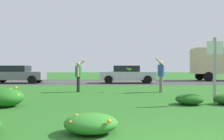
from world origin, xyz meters
name	(u,v)px	position (x,y,z in m)	size (l,w,h in m)	color
ground_plane	(132,92)	(0.00, 9.31, 0.00)	(120.00, 120.00, 0.00)	#26601E
highway_strip	(122,82)	(0.00, 18.62, 0.00)	(120.00, 8.25, 0.01)	#38383A
highway_center_stripe	(122,82)	(0.00, 18.62, 0.01)	(120.00, 0.16, 0.00)	yellow
daylily_clump_front_center	(6,98)	(-4.47, 4.78, 0.29)	(1.10, 1.14, 0.62)	#23661E
daylily_clump_mid_left	(91,123)	(-1.49, 1.65, 0.19)	(1.02, 0.87, 0.38)	#2D7526
daylily_clump_mid_right	(189,99)	(1.57, 5.18, 0.18)	(0.94, 0.87, 0.36)	#1E5619
sign_post_near_path	(215,64)	(2.46, 5.23, 1.39)	(0.56, 0.10, 2.29)	#93969B
person_thrower_green_shirt	(78,74)	(-2.78, 9.48, 0.93)	(0.50, 0.49, 1.68)	#287038
person_catcher_blue_shirt	(161,73)	(1.49, 9.30, 0.97)	(0.49, 0.49, 1.78)	#2D4C9E
frisbee_lime	(129,69)	(-0.14, 9.54, 1.19)	(0.27, 0.25, 0.15)	#8CD133
car_gray_center_left	(16,74)	(-8.89, 16.77, 0.74)	(4.50, 2.00, 1.45)	slate
car_silver_center_right	(127,74)	(0.28, 16.77, 0.74)	(4.50, 2.00, 1.45)	#B7BABF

